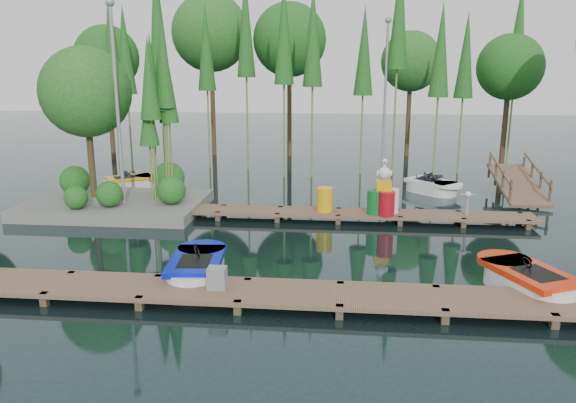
# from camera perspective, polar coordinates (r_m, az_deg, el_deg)

# --- Properties ---
(ground_plane) EXTENTS (90.00, 90.00, 0.00)m
(ground_plane) POSITION_cam_1_polar(r_m,az_deg,el_deg) (16.91, -1.86, -3.98)
(ground_plane) COLOR #1B3032
(near_dock) EXTENTS (18.00, 1.50, 0.50)m
(near_dock) POSITION_cam_1_polar(r_m,az_deg,el_deg) (12.66, -4.61, -9.16)
(near_dock) COLOR brown
(near_dock) RESTS_ON ground
(far_dock) EXTENTS (15.00, 1.20, 0.50)m
(far_dock) POSITION_cam_1_polar(r_m,az_deg,el_deg) (19.14, 2.10, -1.15)
(far_dock) COLOR brown
(far_dock) RESTS_ON ground
(island) EXTENTS (6.20, 4.20, 6.75)m
(island) POSITION_cam_1_polar(r_m,az_deg,el_deg) (21.12, -18.04, 7.75)
(island) COLOR slate
(island) RESTS_ON ground
(tree_screen) EXTENTS (34.42, 18.53, 10.31)m
(tree_screen) POSITION_cam_1_polar(r_m,az_deg,el_deg) (26.90, -3.33, 15.81)
(tree_screen) COLOR #43331C
(tree_screen) RESTS_ON ground
(lamp_island) EXTENTS (0.30, 0.30, 7.25)m
(lamp_island) POSITION_cam_1_polar(r_m,az_deg,el_deg) (20.01, -17.06, 10.63)
(lamp_island) COLOR gray
(lamp_island) RESTS_ON ground
(lamp_rear) EXTENTS (0.30, 0.30, 7.25)m
(lamp_rear) POSITION_cam_1_polar(r_m,az_deg,el_deg) (27.03, 9.89, 11.69)
(lamp_rear) COLOR gray
(lamp_rear) RESTS_ON ground
(ramp) EXTENTS (1.50, 3.94, 1.49)m
(ramp) POSITION_cam_1_polar(r_m,az_deg,el_deg) (23.91, 22.28, 1.73)
(ramp) COLOR brown
(ramp) RESTS_ON ground
(boat_blue) EXTENTS (1.47, 2.82, 0.92)m
(boat_blue) POSITION_cam_1_polar(r_m,az_deg,el_deg) (14.04, -9.23, -6.80)
(boat_blue) COLOR white
(boat_blue) RESTS_ON ground
(boat_red) EXTENTS (2.29, 3.04, 0.93)m
(boat_red) POSITION_cam_1_polar(r_m,az_deg,el_deg) (14.19, 23.19, -7.54)
(boat_red) COLOR white
(boat_red) RESTS_ON ground
(boat_yellow_far) EXTENTS (2.63, 2.29, 1.22)m
(boat_yellow_far) POSITION_cam_1_polar(r_m,az_deg,el_deg) (24.79, -15.67, 1.87)
(boat_yellow_far) COLOR white
(boat_yellow_far) RESTS_ON ground
(boat_white_far) EXTENTS (2.59, 2.60, 1.20)m
(boat_white_far) POSITION_cam_1_polar(r_m,az_deg,el_deg) (23.76, 14.43, 1.47)
(boat_white_far) COLOR white
(boat_white_far) RESTS_ON ground
(utility_cabinet) EXTENTS (0.40, 0.34, 0.49)m
(utility_cabinet) POSITION_cam_1_polar(r_m,az_deg,el_deg) (12.65, -7.22, -7.71)
(utility_cabinet) COLOR gray
(utility_cabinet) RESTS_ON near_dock
(yellow_barrel) EXTENTS (0.54, 0.54, 0.82)m
(yellow_barrel) POSITION_cam_1_polar(r_m,az_deg,el_deg) (18.99, 3.76, 0.21)
(yellow_barrel) COLOR #EEA90C
(yellow_barrel) RESTS_ON far_dock
(drum_cluster) EXTENTS (1.07, 0.98, 1.85)m
(drum_cluster) POSITION_cam_1_polar(r_m,az_deg,el_deg) (18.85, 9.74, 0.36)
(drum_cluster) COLOR #0B6522
(drum_cluster) RESTS_ON far_dock
(seagull_post) EXTENTS (0.50, 0.27, 0.80)m
(seagull_post) POSITION_cam_1_polar(r_m,az_deg,el_deg) (19.39, 17.79, 0.24)
(seagull_post) COLOR gray
(seagull_post) RESTS_ON far_dock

